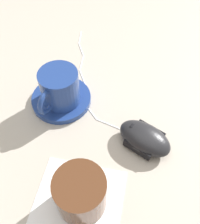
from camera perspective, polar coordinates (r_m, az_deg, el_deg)
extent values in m
plane|color=#B2A899|center=(0.47, -5.37, -9.87)|extent=(3.00, 3.00, 0.00)
cylinder|color=navy|center=(0.54, -8.80, 2.96)|extent=(0.13, 0.13, 0.01)
cylinder|color=navy|center=(0.51, -9.14, 5.60)|extent=(0.08, 0.08, 0.07)
torus|color=navy|center=(0.48, -11.97, 2.39)|extent=(0.03, 0.05, 0.05)
ellipsoid|color=black|center=(0.47, 10.16, -5.89)|extent=(0.12, 0.10, 0.04)
cylinder|color=black|center=(0.47, 7.40, -3.52)|extent=(0.01, 0.01, 0.01)
cube|color=black|center=(0.46, 8.34, -8.61)|extent=(0.05, 0.03, 0.02)
cube|color=black|center=(0.49, 11.71, -3.89)|extent=(0.05, 0.03, 0.02)
cylinder|color=white|center=(0.50, 1.77, -2.69)|extent=(0.05, 0.02, 0.00)
cylinder|color=white|center=(0.52, -2.28, 0.34)|extent=(0.03, 0.04, 0.00)
cylinder|color=white|center=(0.55, -3.51, 4.27)|extent=(0.01, 0.05, 0.00)
cylinder|color=white|center=(0.59, -4.05, 7.96)|extent=(0.02, 0.05, 0.00)
cylinder|color=white|center=(0.63, -4.26, 11.21)|extent=(0.00, 0.05, 0.00)
cylinder|color=white|center=(0.66, -4.39, 14.11)|extent=(0.02, 0.05, 0.00)
cylinder|color=white|center=(0.70, -4.63, 16.69)|extent=(0.00, 0.05, 0.00)
sphere|color=white|center=(0.50, 4.44, -3.77)|extent=(0.00, 0.00, 0.00)
sphere|color=white|center=(0.51, -0.84, -1.63)|extent=(0.00, 0.00, 0.00)
sphere|color=white|center=(0.54, -3.65, 2.21)|extent=(0.00, 0.00, 0.00)
sphere|color=white|center=(0.57, -3.38, 6.22)|extent=(0.00, 0.00, 0.00)
sphere|color=white|center=(0.61, -4.69, 9.59)|extent=(0.00, 0.00, 0.00)
sphere|color=white|center=(0.64, -3.86, 12.73)|extent=(0.00, 0.00, 0.00)
sphere|color=white|center=(0.68, -4.90, 15.41)|extent=(0.00, 0.00, 0.00)
sphere|color=white|center=(0.73, -4.37, 17.91)|extent=(0.00, 0.00, 0.00)
cube|color=white|center=(0.44, -5.14, -20.29)|extent=(0.16, 0.16, 0.00)
cylinder|color=#4C2814|center=(0.40, -4.46, -18.08)|extent=(0.08, 0.08, 0.08)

